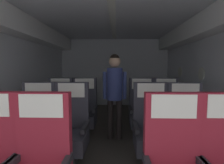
# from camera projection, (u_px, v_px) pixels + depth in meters

# --- Properties ---
(ground) EXTENTS (3.90, 6.16, 0.02)m
(ground) POSITION_uv_depth(u_px,v_px,m) (112.00, 142.00, 2.97)
(ground) COLOR #3D3833
(fuselage_shell) EXTENTS (3.78, 5.81, 2.32)m
(fuselage_shell) POSITION_uv_depth(u_px,v_px,m) (113.00, 49.00, 3.11)
(fuselage_shell) COLOR silver
(fuselage_shell) RESTS_ON ground
(seat_b_left_window) EXTENTS (0.50, 0.50, 1.11)m
(seat_b_left_window) POSITION_uv_depth(u_px,v_px,m) (37.00, 129.00, 2.31)
(seat_b_left_window) COLOR #38383D
(seat_b_left_window) RESTS_ON ground
(seat_b_left_aisle) EXTENTS (0.50, 0.50, 1.11)m
(seat_b_left_aisle) POSITION_uv_depth(u_px,v_px,m) (70.00, 130.00, 2.29)
(seat_b_left_aisle) COLOR #38383D
(seat_b_left_aisle) RESTS_ON ground
(seat_b_right_aisle) EXTENTS (0.50, 0.50, 1.11)m
(seat_b_right_aisle) POSITION_uv_depth(u_px,v_px,m) (187.00, 131.00, 2.24)
(seat_b_right_aisle) COLOR #38383D
(seat_b_right_aisle) RESTS_ON ground
(seat_b_right_window) EXTENTS (0.50, 0.50, 1.11)m
(seat_b_right_window) POSITION_uv_depth(u_px,v_px,m) (151.00, 130.00, 2.28)
(seat_b_right_window) COLOR #38383D
(seat_b_right_window) RESTS_ON ground
(seat_c_left_window) EXTENTS (0.50, 0.50, 1.11)m
(seat_c_left_window) POSITION_uv_depth(u_px,v_px,m) (59.00, 111.00, 3.23)
(seat_c_left_window) COLOR #38383D
(seat_c_left_window) RESTS_ON ground
(seat_c_left_aisle) EXTENTS (0.50, 0.50, 1.11)m
(seat_c_left_aisle) POSITION_uv_depth(u_px,v_px,m) (84.00, 111.00, 3.23)
(seat_c_left_aisle) COLOR #38383D
(seat_c_left_aisle) RESTS_ON ground
(seat_c_right_aisle) EXTENTS (0.50, 0.50, 1.11)m
(seat_c_right_aisle) POSITION_uv_depth(u_px,v_px,m) (167.00, 112.00, 3.17)
(seat_c_right_aisle) COLOR #38383D
(seat_c_right_aisle) RESTS_ON ground
(seat_c_right_window) EXTENTS (0.50, 0.50, 1.11)m
(seat_c_right_window) POSITION_uv_depth(u_px,v_px,m) (142.00, 112.00, 3.18)
(seat_c_right_window) COLOR #38383D
(seat_c_right_window) RESTS_ON ground
(flight_attendant) EXTENTS (0.43, 0.28, 1.56)m
(flight_attendant) POSITION_uv_depth(u_px,v_px,m) (115.00, 88.00, 3.01)
(flight_attendant) COLOR black
(flight_attendant) RESTS_ON ground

